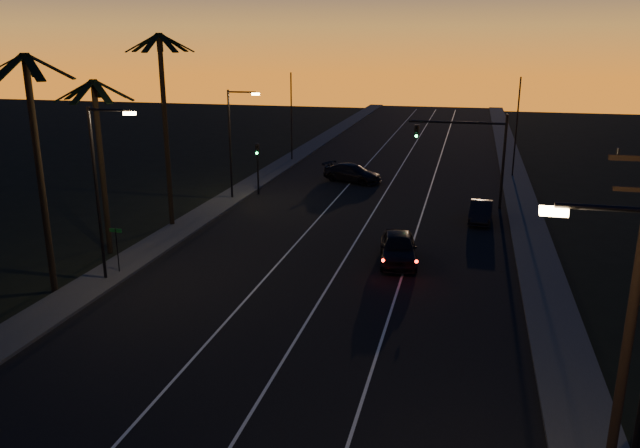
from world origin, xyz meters
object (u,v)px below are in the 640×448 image
(signal_mast, at_px, (471,144))
(cross_car, at_px, (352,173))
(utility_pole, at_px, (634,303))
(right_car, at_px, (481,212))
(lead_car, at_px, (398,248))

(signal_mast, xyz_separation_m, cross_car, (-10.07, 6.46, -3.99))
(utility_pole, distance_m, right_car, 26.66)
(utility_pole, bearing_deg, right_car, 97.71)
(cross_car, bearing_deg, signal_mast, -32.66)
(signal_mast, relative_size, lead_car, 1.23)
(utility_pole, height_order, signal_mast, utility_pole)
(lead_car, bearing_deg, right_car, 64.56)
(lead_car, xyz_separation_m, cross_car, (-6.44, 20.04, -0.07))
(lead_car, distance_m, right_car, 10.65)
(right_car, distance_m, cross_car, 15.17)
(lead_car, distance_m, cross_car, 21.05)
(signal_mast, distance_m, lead_car, 14.59)
(cross_car, bearing_deg, lead_car, -72.18)
(cross_car, bearing_deg, right_car, -43.44)
(lead_car, xyz_separation_m, right_car, (4.57, 9.61, -0.16))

